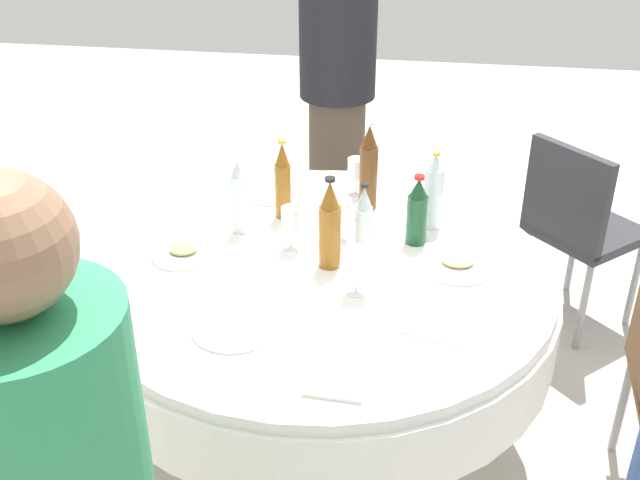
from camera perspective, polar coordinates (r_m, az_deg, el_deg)
The scene contains 22 objects.
ground_plane at distance 2.96m, azimuth -0.00°, elevation -14.20°, with size 10.00×10.00×0.00m, color #B7B2A8.
dining_table at distance 2.59m, azimuth -0.00°, elevation -4.57°, with size 1.54×1.54×0.74m.
bottle_clear_north at distance 2.71m, azimuth 8.37°, elevation 3.48°, with size 0.07×0.07×0.28m.
bottle_amber_right at distance 2.43m, azimuth 0.72°, elevation 1.05°, with size 0.07×0.07×0.31m.
bottle_clear_rear at distance 2.67m, azimuth -6.01°, elevation 3.11°, with size 0.06×0.06×0.27m.
bottle_brown_east at distance 2.82m, azimuth 3.61°, elevation 5.29°, with size 0.07×0.07×0.33m.
bottle_amber_west at distance 2.75m, azimuth -2.77°, elevation 4.34°, with size 0.06×0.06×0.30m.
bottle_clear_near at distance 2.49m, azimuth 3.23°, elevation 1.19°, with size 0.06×0.06×0.27m.
bottle_dark_green_left at distance 2.61m, azimuth 7.19°, elevation 2.07°, with size 0.07×0.07×0.25m.
wine_glass_east at distance 2.55m, azimuth -2.17°, elevation 1.52°, with size 0.06×0.06×0.15m.
wine_glass_west at distance 2.94m, azimuth 2.68°, elevation 5.20°, with size 0.07×0.07×0.15m.
wine_glass_near at distance 2.60m, azimuth 1.57°, elevation 2.09°, with size 0.07×0.07×0.16m.
wine_glass_left at distance 2.31m, azimuth 2.73°, elevation -1.61°, with size 0.07×0.07×0.15m.
plate_front at distance 2.53m, azimuth 10.10°, elevation -1.76°, with size 0.24×0.24×0.04m.
plate_inner at distance 2.22m, azimuth -6.37°, elevation -6.37°, with size 0.24×0.24×0.02m.
plate_outer at distance 2.59m, azimuth -10.06°, elevation -0.92°, with size 0.21×0.21×0.04m.
plate_south at distance 2.98m, azimuth -3.56°, elevation 3.55°, with size 0.22×0.22×0.02m.
knife_right at distance 2.19m, azimuth 7.97°, elevation -7.16°, with size 0.18×0.02×0.01m, color silver.
knife_rear at distance 2.95m, azimuth 8.17°, elevation 2.93°, with size 0.18×0.02×0.01m, color silver.
folded_napkin at distance 2.02m, azimuth 1.26°, elevation -10.08°, with size 0.16×0.16×0.02m, color white.
person_north at distance 3.55m, azimuth 1.29°, elevation 10.15°, with size 0.34×0.34×1.67m.
chair_near at distance 3.43m, azimuth 18.46°, elevation 1.33°, with size 0.57×0.57×0.87m.
Camera 1 is at (-0.33, 2.13, 2.03)m, focal length 43.31 mm.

